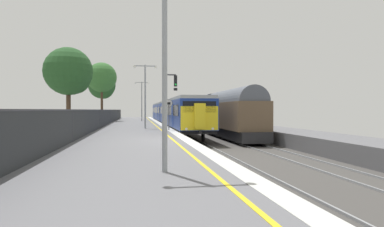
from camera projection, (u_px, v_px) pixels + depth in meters
ground at (228, 151)px, 17.64m from camera, size 17.40×110.00×1.21m
commuter_train_at_platform at (171, 112)px, 42.14m from camera, size 2.83×39.66×3.81m
freight_train_adjacent_track at (194, 111)px, 48.28m from camera, size 2.60×51.99×4.36m
signal_gantry at (169, 94)px, 29.28m from camera, size 1.10×0.24×4.83m
speed_limit_sign at (169, 111)px, 25.75m from camera, size 0.59×0.08×2.42m
platform_lamp_near at (165, 57)px, 8.38m from camera, size 2.00×0.20×4.96m
platform_lamp_mid at (145, 91)px, 27.94m from camera, size 2.00×0.20×5.48m
platform_lamp_far at (142, 98)px, 47.50m from camera, size 2.00×0.20×5.71m
platform_back_fence at (72, 125)px, 16.27m from camera, size 0.07×99.00×1.64m
background_tree_left at (102, 86)px, 54.70m from camera, size 4.55×4.55×8.05m
background_tree_centre at (102, 79)px, 46.25m from camera, size 4.23×4.23×8.34m
background_tree_right at (70, 73)px, 29.17m from camera, size 4.29×4.29×7.21m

